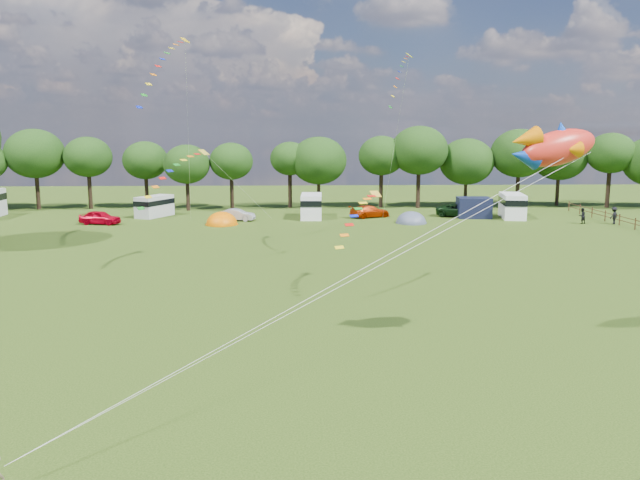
{
  "coord_description": "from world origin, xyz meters",
  "views": [
    {
      "loc": [
        -1.22,
        -23.07,
        9.33
      ],
      "look_at": [
        0.0,
        8.0,
        4.0
      ],
      "focal_mm": 35.0,
      "sensor_mm": 36.0,
      "label": 1
    }
  ],
  "objects_px": {
    "car_b": "(237,215)",
    "fish_kite": "(552,148)",
    "campervan_c": "(311,205)",
    "tent_greyblue": "(411,223)",
    "car_d": "(460,210)",
    "walker_a": "(582,216)",
    "car_c": "(370,211)",
    "car_a": "(100,217)",
    "campervan_b": "(155,206)",
    "campervan_d": "(512,205)",
    "walker_b": "(614,216)",
    "tent_orange": "(222,224)"
  },
  "relations": [
    {
      "from": "walker_a",
      "to": "fish_kite",
      "type": "bearing_deg",
      "value": 43.87
    },
    {
      "from": "car_a",
      "to": "walker_a",
      "type": "distance_m",
      "value": 50.23
    },
    {
      "from": "car_c",
      "to": "tent_orange",
      "type": "relative_size",
      "value": 1.22
    },
    {
      "from": "tent_greyblue",
      "to": "campervan_c",
      "type": "bearing_deg",
      "value": 156.54
    },
    {
      "from": "campervan_d",
      "to": "campervan_b",
      "type": "bearing_deg",
      "value": 96.82
    },
    {
      "from": "car_d",
      "to": "tent_orange",
      "type": "relative_size",
      "value": 1.44
    },
    {
      "from": "campervan_c",
      "to": "walker_a",
      "type": "height_order",
      "value": "campervan_c"
    },
    {
      "from": "car_c",
      "to": "campervan_b",
      "type": "relative_size",
      "value": 0.86
    },
    {
      "from": "campervan_b",
      "to": "tent_greyblue",
      "type": "bearing_deg",
      "value": -77.69
    },
    {
      "from": "car_c",
      "to": "campervan_d",
      "type": "height_order",
      "value": "campervan_d"
    },
    {
      "from": "car_a",
      "to": "campervan_b",
      "type": "bearing_deg",
      "value": -24.25
    },
    {
      "from": "car_b",
      "to": "campervan_d",
      "type": "xyz_separation_m",
      "value": [
        30.55,
        1.23,
        0.8
      ]
    },
    {
      "from": "car_b",
      "to": "fish_kite",
      "type": "relative_size",
      "value": 0.87
    },
    {
      "from": "campervan_b",
      "to": "tent_greyblue",
      "type": "distance_m",
      "value": 28.83
    },
    {
      "from": "campervan_b",
      "to": "fish_kite",
      "type": "xyz_separation_m",
      "value": [
        26.48,
        -45.39,
        7.49
      ]
    },
    {
      "from": "tent_orange",
      "to": "fish_kite",
      "type": "height_order",
      "value": "fish_kite"
    },
    {
      "from": "campervan_c",
      "to": "tent_greyblue",
      "type": "distance_m",
      "value": 11.42
    },
    {
      "from": "campervan_c",
      "to": "tent_greyblue",
      "type": "xyz_separation_m",
      "value": [
        10.4,
        -4.51,
        -1.4
      ]
    },
    {
      "from": "car_b",
      "to": "campervan_b",
      "type": "height_order",
      "value": "campervan_b"
    },
    {
      "from": "car_b",
      "to": "car_c",
      "type": "height_order",
      "value": "car_c"
    },
    {
      "from": "car_c",
      "to": "campervan_b",
      "type": "bearing_deg",
      "value": 62.11
    },
    {
      "from": "campervan_c",
      "to": "campervan_d",
      "type": "relative_size",
      "value": 0.94
    },
    {
      "from": "tent_orange",
      "to": "walker_b",
      "type": "relative_size",
      "value": 2.04
    },
    {
      "from": "car_c",
      "to": "fish_kite",
      "type": "distance_m",
      "value": 44.61
    },
    {
      "from": "campervan_c",
      "to": "campervan_d",
      "type": "xyz_separation_m",
      "value": [
        22.41,
        -0.8,
        0.03
      ]
    },
    {
      "from": "car_d",
      "to": "car_b",
      "type": "bearing_deg",
      "value": 119.42
    },
    {
      "from": "car_a",
      "to": "campervan_b",
      "type": "distance_m",
      "value": 7.31
    },
    {
      "from": "campervan_d",
      "to": "tent_orange",
      "type": "height_order",
      "value": "campervan_d"
    },
    {
      "from": "tent_greyblue",
      "to": "tent_orange",
      "type": "bearing_deg",
      "value": -179.03
    },
    {
      "from": "campervan_b",
      "to": "tent_greyblue",
      "type": "relative_size",
      "value": 1.46
    },
    {
      "from": "car_d",
      "to": "walker_a",
      "type": "bearing_deg",
      "value": -93.45
    },
    {
      "from": "car_a",
      "to": "tent_greyblue",
      "type": "relative_size",
      "value": 1.2
    },
    {
      "from": "campervan_c",
      "to": "campervan_d",
      "type": "bearing_deg",
      "value": -89.52
    },
    {
      "from": "campervan_b",
      "to": "campervan_d",
      "type": "height_order",
      "value": "campervan_d"
    },
    {
      "from": "car_c",
      "to": "fish_kite",
      "type": "height_order",
      "value": "fish_kite"
    },
    {
      "from": "car_d",
      "to": "tent_orange",
      "type": "bearing_deg",
      "value": 125.18
    },
    {
      "from": "campervan_b",
      "to": "tent_orange",
      "type": "distance_m",
      "value": 10.65
    },
    {
      "from": "car_a",
      "to": "tent_greyblue",
      "type": "height_order",
      "value": "car_a"
    },
    {
      "from": "car_d",
      "to": "tent_greyblue",
      "type": "height_order",
      "value": "car_d"
    },
    {
      "from": "car_b",
      "to": "campervan_d",
      "type": "bearing_deg",
      "value": -77.36
    },
    {
      "from": "walker_b",
      "to": "campervan_b",
      "type": "bearing_deg",
      "value": -43.04
    },
    {
      "from": "car_b",
      "to": "walker_a",
      "type": "bearing_deg",
      "value": -85.33
    },
    {
      "from": "tent_greyblue",
      "to": "walker_b",
      "type": "xyz_separation_m",
      "value": [
        20.9,
        -1.58,
        0.88
      ]
    },
    {
      "from": "walker_a",
      "to": "car_d",
      "type": "bearing_deg",
      "value": -46.69
    },
    {
      "from": "car_a",
      "to": "campervan_c",
      "type": "xyz_separation_m",
      "value": [
        22.06,
        4.15,
        0.7
      ]
    },
    {
      "from": "car_a",
      "to": "campervan_d",
      "type": "height_order",
      "value": "campervan_d"
    },
    {
      "from": "tent_greyblue",
      "to": "car_a",
      "type": "bearing_deg",
      "value": 179.37
    },
    {
      "from": "campervan_b",
      "to": "campervan_d",
      "type": "relative_size",
      "value": 0.9
    },
    {
      "from": "car_c",
      "to": "campervan_c",
      "type": "distance_m",
      "value": 6.61
    },
    {
      "from": "walker_b",
      "to": "car_b",
      "type": "bearing_deg",
      "value": -39.87
    }
  ]
}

